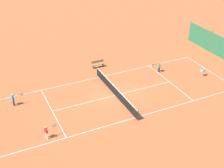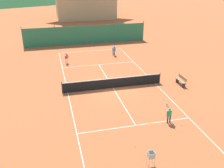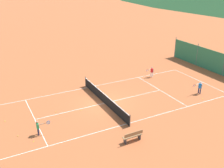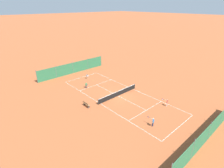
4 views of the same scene
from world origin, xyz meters
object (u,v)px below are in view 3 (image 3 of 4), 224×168
tennis_ball_alley_right (81,110)px  courtside_bench (133,136)px  tennis_ball_near_corner (202,99)px  player_near_baseline (152,71)px  player_far_baseline (38,127)px  tennis_ball_mid_court (152,89)px  tennis_ball_service_box (56,112)px  tennis_ball_alley_left (18,136)px  tennis_net (104,98)px  tennis_ball_by_net_right (38,125)px  tennis_ball_by_net_left (5,121)px  player_far_service (200,87)px  tennis_ball_far_corner (34,141)px

tennis_ball_alley_right → courtside_bench: size_ratio=0.04×
tennis_ball_near_corner → tennis_ball_alley_right: 11.66m
player_near_baseline → player_far_baseline: player_near_baseline is taller
player_near_baseline → courtside_bench: player_near_baseline is taller
tennis_ball_mid_court → courtside_bench: 9.66m
tennis_ball_service_box → tennis_ball_alley_left: same height
tennis_net → tennis_ball_alley_right: tennis_net is taller
tennis_ball_by_net_right → tennis_ball_by_net_left: bearing=-129.9°
player_near_baseline → player_far_service: player_far_service is taller
tennis_net → player_far_baseline: bearing=-70.1°
tennis_ball_mid_court → tennis_ball_alley_left: size_ratio=1.00×
tennis_ball_service_box → tennis_ball_mid_court: bearing=91.2°
player_far_service → courtside_bench: bearing=-69.3°
tennis_net → tennis_ball_by_net_right: size_ratio=139.09×
tennis_net → tennis_ball_alley_right: (0.36, -2.46, -0.47)m
tennis_net → player_far_service: 9.67m
player_far_baseline → tennis_ball_by_net_left: player_far_baseline is taller
tennis_net → player_near_baseline: bearing=114.1°
tennis_ball_by_net_left → tennis_ball_mid_court: same height
tennis_ball_by_net_right → tennis_ball_far_corner: bearing=-20.9°
player_near_baseline → tennis_ball_alley_left: (5.35, -15.85, -0.68)m
tennis_ball_service_box → tennis_ball_alley_left: bearing=-57.4°
tennis_ball_near_corner → tennis_ball_mid_court: 5.12m
tennis_ball_by_net_left → tennis_ball_alley_right: size_ratio=1.00×
player_far_service → player_far_baseline: (-0.12, -15.92, -0.06)m
tennis_ball_alley_left → tennis_ball_alley_right: bearing=105.0°
tennis_ball_by_net_left → courtside_bench: size_ratio=0.04×
player_near_baseline → tennis_ball_mid_court: (2.86, -1.96, -0.68)m
tennis_ball_near_corner → player_far_service: bearing=151.4°
tennis_ball_alley_left → tennis_ball_by_net_right: bearing=114.9°
tennis_ball_alley_right → tennis_ball_by_net_left: bearing=-100.4°
tennis_net → tennis_ball_alley_left: tennis_net is taller
tennis_ball_by_net_right → tennis_ball_near_corner: bearing=80.6°
tennis_ball_by_net_left → tennis_ball_far_corner: 4.15m
tennis_ball_alley_right → tennis_ball_mid_court: bearing=96.7°
tennis_ball_alley_right → courtside_bench: bearing=15.0°
player_near_baseline → tennis_ball_alley_left: 16.74m
player_far_baseline → tennis_ball_service_box: player_far_baseline is taller
player_far_baseline → tennis_ball_near_corner: bearing=85.5°
tennis_ball_near_corner → tennis_ball_alley_right: (-3.23, -11.20, 0.00)m
player_far_service → tennis_ball_near_corner: (1.09, -0.59, -0.72)m
tennis_ball_service_box → tennis_ball_far_corner: same height
tennis_net → tennis_ball_near_corner: 9.46m
player_far_service → tennis_ball_by_net_right: player_far_service is taller
player_near_baseline → player_far_baseline: size_ratio=1.04×
tennis_ball_alley_left → tennis_ball_near_corner: bearing=84.1°
tennis_ball_far_corner → courtside_bench: bearing=62.9°
tennis_ball_by_net_left → tennis_ball_far_corner: (3.88, 1.47, 0.00)m
tennis_ball_by_net_right → tennis_ball_far_corner: (2.02, -0.77, 0.00)m
player_far_service → tennis_ball_mid_court: bearing=-131.7°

